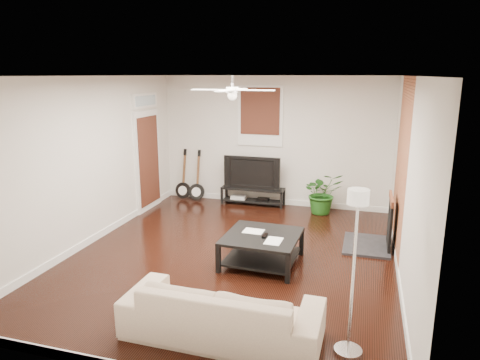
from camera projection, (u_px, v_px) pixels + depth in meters
name	position (u px, v px, depth m)	size (l,w,h in m)	color
room	(233.00, 170.00, 6.61)	(5.01, 6.01, 2.81)	black
brick_accent	(401.00, 167.00, 6.87)	(0.02, 2.20, 2.80)	#A65435
fireplace	(378.00, 221.00, 7.17)	(0.80, 1.10, 0.92)	black
window_back	(260.00, 116.00, 9.33)	(1.00, 0.06, 1.30)	#3F1B11
door_left	(148.00, 151.00, 9.09)	(0.08, 1.00, 2.50)	white
tv_stand	(253.00, 196.00, 9.60)	(1.39, 0.37, 0.39)	black
tv	(253.00, 172.00, 9.49)	(1.24, 0.16, 0.72)	black
coffee_table	(262.00, 249.00, 6.61)	(1.10, 1.10, 0.46)	black
sofa	(222.00, 310.00, 4.73)	(2.17, 0.85, 0.63)	tan
floor_lamp	(353.00, 274.00, 4.32)	(0.29, 0.29, 1.77)	silver
potted_plant	(323.00, 193.00, 8.96)	(0.79, 0.69, 0.88)	#1F5919
guitar_left	(183.00, 174.00, 9.93)	(0.36, 0.26, 1.18)	black
guitar_right	(196.00, 176.00, 9.81)	(0.36, 0.26, 1.18)	black
ceiling_fan	(232.00, 90.00, 6.33)	(1.24, 1.24, 0.32)	white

